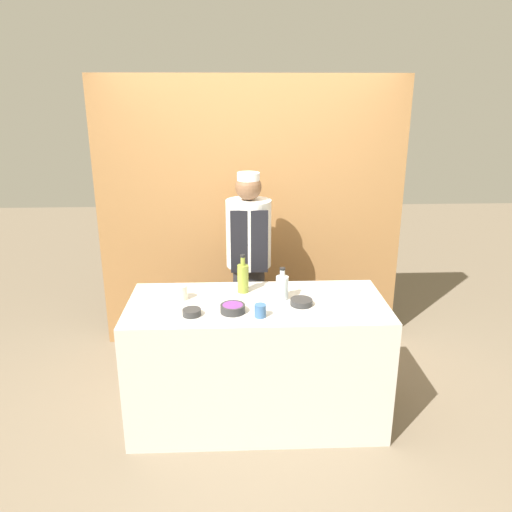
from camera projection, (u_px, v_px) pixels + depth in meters
The scene contains 12 objects.
ground_plane at pixel (257, 415), 3.66m from camera, with size 14.00×14.00×0.00m, color #756651.
cabinet_wall at pixel (251, 215), 4.48m from camera, with size 2.69×0.18×2.40m.
counter at pixel (257, 361), 3.52m from camera, with size 1.75×0.76×0.90m.
sauce_bowl_yellow at pixel (301, 302), 3.33m from camera, with size 0.15×0.15×0.04m.
sauce_bowl_green at pixel (192, 312), 3.18m from camera, with size 0.12×0.12×0.04m.
sauce_bowl_purple at pixel (233, 308), 3.22m from camera, with size 0.16×0.16×0.05m.
cutting_board at pixel (352, 304), 3.33m from camera, with size 0.31×0.20×0.02m.
bottle_oil at pixel (243, 278), 3.52m from camera, with size 0.08×0.08×0.28m.
bottle_clear at pixel (282, 287), 3.41m from camera, with size 0.09×0.09×0.23m.
cup_cream at pixel (181, 292), 3.41m from camera, with size 0.09×0.09×0.10m.
cup_blue at pixel (260, 311), 3.15m from camera, with size 0.07×0.07×0.08m.
chef_center at pixel (249, 265), 4.12m from camera, with size 0.37×0.37×1.66m.
Camera 1 is at (-0.14, -3.10, 2.27)m, focal length 35.00 mm.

